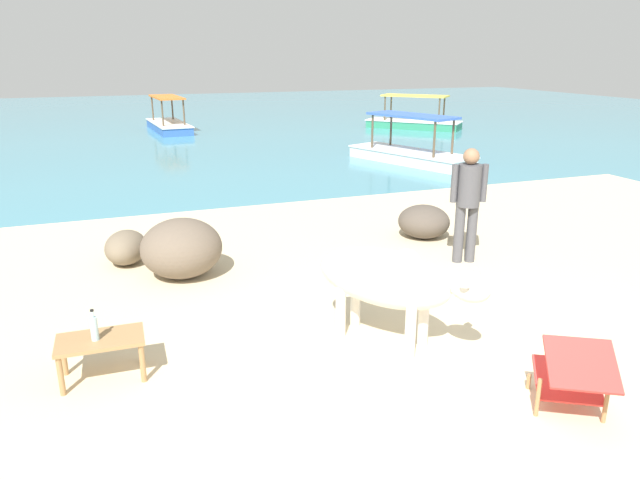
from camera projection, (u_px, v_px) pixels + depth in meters
sand_beach at (439, 395)px, 5.13m from camera, size 18.00×14.00×0.04m
water_surface at (166, 124)px, 24.78m from camera, size 60.00×36.00×0.03m
cow at (387, 279)px, 5.84m from camera, size 1.38×1.71×1.04m
low_bench_table at (101, 345)px, 5.26m from camera, size 0.77×0.45×0.41m
bottle at (94, 328)px, 5.17m from camera, size 0.07×0.07×0.30m
deck_chair_near at (574, 374)px, 4.70m from camera, size 0.85×0.93×0.68m
person_standing at (468, 197)px, 8.07m from camera, size 0.50×0.32×1.62m
shore_rock_large at (182, 248)px, 7.69m from camera, size 1.26×1.24×0.78m
shore_rock_medium at (424, 222)px, 9.36m from camera, size 1.14×1.13×0.53m
shore_rock_small at (126, 247)px, 8.22m from camera, size 0.74×0.89×0.47m
boat_blue at (169, 124)px, 22.30m from camera, size 1.43×3.75×1.29m
boat_green at (414, 121)px, 22.99m from camera, size 3.41×3.41×1.29m
boat_white at (410, 152)px, 15.89m from camera, size 2.40×3.84×1.29m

